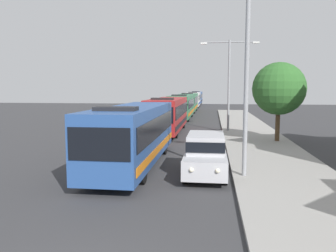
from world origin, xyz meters
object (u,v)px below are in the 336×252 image
(bus_second_in_line, at_px, (168,114))
(streetlamp_mid, at_px, (229,76))
(bus_lead, at_px, (134,133))
(bus_fourth_in_line, at_px, (189,102))
(bus_middle, at_px, (182,106))
(bus_rear, at_px, (193,99))
(roadside_tree, at_px, (279,89))
(streetlamp_near, at_px, (247,56))
(white_suv, at_px, (206,153))
(bus_tail_end, at_px, (197,97))

(bus_second_in_line, bearing_deg, streetlamp_mid, 8.54)
(bus_lead, distance_m, bus_fourth_in_line, 39.71)
(bus_fourth_in_line, distance_m, streetlamp_mid, 26.45)
(bus_middle, distance_m, bus_rear, 27.07)
(bus_rear, bearing_deg, streetlamp_mid, -82.24)
(bus_middle, height_order, roadside_tree, roadside_tree)
(bus_second_in_line, bearing_deg, bus_rear, 90.00)
(bus_lead, relative_size, streetlamp_near, 1.30)
(bus_lead, bearing_deg, bus_rear, 90.00)
(white_suv, distance_m, streetlamp_mid, 16.22)
(roadside_tree, bearing_deg, white_suv, -116.71)
(bus_rear, bearing_deg, white_suv, -86.17)
(bus_lead, height_order, bus_rear, same)
(bus_lead, height_order, bus_middle, same)
(bus_lead, distance_m, bus_middle, 26.59)
(streetlamp_mid, xyz_separation_m, roadside_tree, (3.28, -5.72, -1.13))
(streetlamp_near, bearing_deg, bus_rear, 95.54)
(white_suv, bearing_deg, roadside_tree, 63.29)
(bus_rear, distance_m, white_suv, 55.38)
(bus_rear, xyz_separation_m, streetlamp_near, (5.40, -55.67, 3.65))
(streetlamp_mid, distance_m, roadside_tree, 6.69)
(streetlamp_near, bearing_deg, roadside_tree, 72.35)
(bus_tail_end, bearing_deg, bus_lead, -90.00)
(white_suv, xyz_separation_m, streetlamp_mid, (1.70, 15.62, 4.02))
(streetlamp_near, height_order, streetlamp_mid, streetlamp_near)
(bus_rear, height_order, white_suv, bus_rear)
(streetlamp_mid, bearing_deg, bus_lead, -111.04)
(bus_middle, distance_m, roadside_tree, 20.36)
(bus_lead, distance_m, bus_tail_end, 67.17)
(bus_lead, height_order, streetlamp_mid, streetlamp_mid)
(bus_second_in_line, distance_m, bus_rear, 40.44)
(white_suv, xyz_separation_m, roadside_tree, (4.98, 9.90, 2.90))
(bus_middle, relative_size, bus_rear, 1.02)
(white_suv, xyz_separation_m, streetlamp_near, (1.70, -0.42, 4.31))
(bus_middle, relative_size, streetlamp_near, 1.35)
(bus_lead, bearing_deg, roadside_tree, 43.76)
(streetlamp_near, distance_m, streetlamp_mid, 16.04)
(streetlamp_near, xyz_separation_m, roadside_tree, (3.28, 10.31, -1.41))
(bus_second_in_line, distance_m, white_suv, 15.28)
(bus_second_in_line, height_order, white_suv, bus_second_in_line)
(bus_middle, relative_size, bus_tail_end, 0.97)
(bus_rear, relative_size, roadside_tree, 1.96)
(bus_tail_end, relative_size, white_suv, 2.49)
(bus_middle, xyz_separation_m, streetlamp_near, (5.40, -28.60, 3.65))
(bus_fourth_in_line, bearing_deg, bus_lead, -90.00)
(roadside_tree, bearing_deg, bus_second_in_line, 150.50)
(bus_lead, xyz_separation_m, streetlamp_mid, (5.40, 14.03, 3.37))
(bus_middle, bearing_deg, bus_fourth_in_line, 90.00)
(bus_rear, height_order, roadside_tree, roadside_tree)
(bus_lead, xyz_separation_m, bus_second_in_line, (0.00, 13.22, 0.00))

